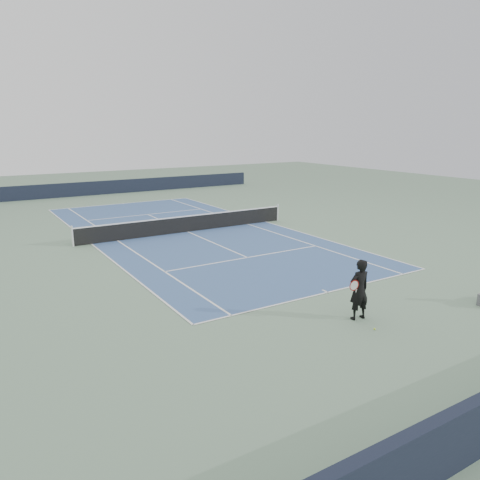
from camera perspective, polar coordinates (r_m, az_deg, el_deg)
ground at (r=27.13m, az=-6.39°, el=0.98°), size 80.00×80.00×0.00m
court_surface at (r=27.13m, az=-6.39°, el=0.99°), size 10.97×23.77×0.01m
tennis_net at (r=27.03m, az=-6.42°, el=2.02°), size 12.90×0.10×1.07m
windscreen_far at (r=43.66m, az=-16.62°, el=6.12°), size 30.00×0.25×1.20m
tennis_player at (r=15.13m, az=14.32°, el=-5.87°), size 0.84×0.59×1.96m
tennis_ball at (r=14.80m, az=16.08°, el=-10.38°), size 0.07×0.07×0.07m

